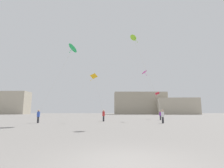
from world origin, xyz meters
TOP-DOWN VIEW (x-y plane):
  - ground_plane at (0.00, 0.00)m, footprint 300.00×300.00m
  - person_in_purple at (8.49, 24.09)m, footprint 0.34×0.34m
  - person_in_red at (-1.08, 20.37)m, footprint 0.37×0.37m
  - person_in_white at (6.28, 16.04)m, footprint 0.36×0.36m
  - person_in_blue at (-9.23, 17.03)m, footprint 0.36×0.36m
  - kite_crimson_delta at (9.39, 28.48)m, footprint 1.56×5.06m
  - kite_lime_diamond at (2.37, 12.28)m, footprint 4.48×4.31m
  - kite_amber_delta at (-2.48, 18.83)m, footprint 1.91×2.02m
  - kite_emerald_diamond at (-4.83, 15.27)m, footprint 5.20×2.62m
  - kite_magenta_diamond at (5.50, 21.98)m, footprint 3.56×2.71m
  - building_left_hall at (-55.00, 90.23)m, footprint 21.54×9.43m
  - building_centre_hall at (17.00, 87.59)m, footprint 27.68×13.02m
  - building_right_hall at (35.00, 82.70)m, footprint 21.26×13.12m

SIDE VIEW (x-z plane):
  - ground_plane at x=0.00m, z-range 0.00..0.00m
  - person_in_purple at x=8.49m, z-range 0.08..1.65m
  - person_in_blue at x=-9.23m, z-range 0.08..1.72m
  - person_in_white at x=6.28m, z-range 0.08..1.72m
  - person_in_red at x=-1.08m, z-range 0.08..1.76m
  - building_right_hall at x=35.00m, z-range 0.00..8.23m
  - kite_crimson_delta at x=9.39m, z-range 2.97..6.95m
  - building_centre_hall at x=17.00m, z-range 0.00..11.63m
  - building_left_hall at x=-55.00m, z-range 0.00..12.37m
  - kite_amber_delta at x=-2.48m, z-range 3.59..9.00m
  - kite_magenta_diamond at x=5.50m, z-range 4.34..11.24m
  - kite_lime_diamond at x=2.37m, z-range 4.95..13.24m
  - kite_emerald_diamond at x=-4.83m, z-range 4.99..13.49m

